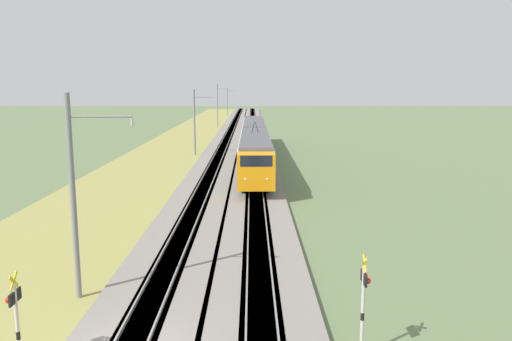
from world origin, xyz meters
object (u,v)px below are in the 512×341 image
crossing_signal_near (16,314)px  crossing_signal_far (364,296)px  catenary_mast_near (75,196)px  passenger_train (254,141)px  catenary_mast_distant (227,101)px  catenary_mast_mid (195,122)px  catenary_mast_far (218,106)px

crossing_signal_near → crossing_signal_far: (1.01, -10.36, 0.09)m
crossing_signal_near → catenary_mast_near: catenary_mast_near is taller
crossing_signal_far → passenger_train: bearing=94.3°
catenary_mast_near → catenary_mast_distant: size_ratio=1.02×
catenary_mast_distant → crossing_signal_near: bearing=180.0°
catenary_mast_mid → catenary_mast_far: catenary_mast_far is taller
crossing_signal_near → crossing_signal_far: size_ratio=0.96×
passenger_train → catenary_mast_distant: catenary_mast_distant is taller
crossing_signal_far → catenary_mast_near: 11.42m
crossing_signal_near → catenary_mast_mid: bearing=-90.0°
passenger_train → crossing_signal_near: size_ratio=13.44×
catenary_mast_mid → catenary_mast_far: bearing=0.0°
crossing_signal_far → crossing_signal_near: bearing=-174.4°
passenger_train → catenary_mast_distant: bearing=-175.3°
catenary_mast_near → catenary_mast_mid: 41.64m
catenary_mast_mid → crossing_signal_near: bearing=180.0°
catenary_mast_near → catenary_mast_distant: (124.91, -0.00, -0.09)m
passenger_train → catenary_mast_mid: 8.42m
crossing_signal_far → catenary_mast_distant: bearing=94.6°
crossing_signal_near → catenary_mast_near: size_ratio=0.39×
passenger_train → catenary_mast_far: 46.23m
catenary_mast_mid → passenger_train: bearing=-118.9°
catenary_mast_mid → catenary_mast_distant: size_ratio=1.00×
catenary_mast_near → catenary_mast_far: bearing=0.0°
crossing_signal_near → catenary_mast_mid: (46.91, -0.01, 2.24)m
catenary_mast_far → catenary_mast_mid: bearing=-180.0°
passenger_train → catenary_mast_near: size_ratio=5.19×
passenger_train → catenary_mast_mid: (3.97, 7.19, 1.84)m
passenger_train → catenary_mast_far: size_ratio=4.86×
crossing_signal_near → crossing_signal_far: crossing_signal_far is taller
catenary_mast_distant → catenary_mast_mid: bearing=-180.0°
crossing_signal_far → catenary_mast_mid: 47.10m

